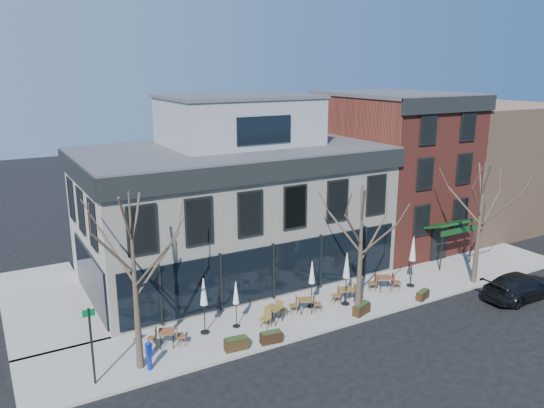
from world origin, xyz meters
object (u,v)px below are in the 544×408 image
cafe_set_0 (167,337)px  umbrella_0 (204,295)px  parked_sedan (521,286)px  call_box (149,354)px

cafe_set_0 → umbrella_0: size_ratio=0.64×
parked_sedan → umbrella_0: bearing=74.6°
umbrella_0 → parked_sedan: bearing=-15.6°
call_box → cafe_set_0: 2.05m
cafe_set_0 → umbrella_0: umbrella_0 is taller
parked_sedan → umbrella_0: (-17.51, 4.90, 1.46)m
call_box → cafe_set_0: size_ratio=0.75×
parked_sedan → call_box: (-20.88, 3.04, 0.14)m
call_box → umbrella_0: bearing=29.0°
parked_sedan → call_box: call_box is taller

